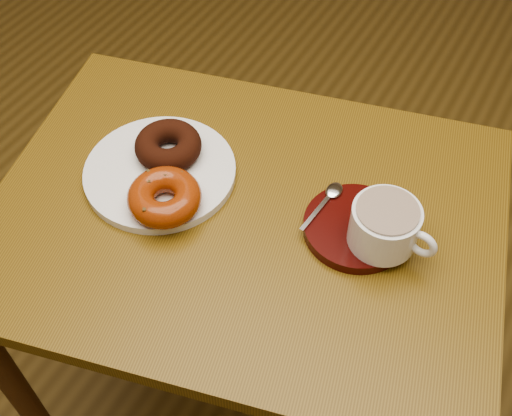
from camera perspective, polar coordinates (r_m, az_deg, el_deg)
The scene contains 8 objects.
ground at distance 1.61m, azimuth -3.01°, elevation -15.70°, with size 6.00×6.00×0.00m, color brown.
cafe_table at distance 1.06m, azimuth -0.94°, elevation -4.19°, with size 0.89×0.74×0.72m.
donut_plate at distance 1.02m, azimuth -8.52°, elevation 3.20°, with size 0.24×0.24×0.01m, color white.
donut_cinnamon at distance 1.02m, azimuth -7.81°, elevation 5.52°, with size 0.11×0.11×0.04m, color black.
donut_caramel at distance 0.95m, azimuth -8.14°, elevation 0.97°, with size 0.13×0.13×0.04m.
saucer at distance 0.95m, azimuth 8.90°, elevation -1.72°, with size 0.16×0.16×0.02m, color #350907.
coffee_cup at distance 0.91m, azimuth 11.44°, elevation -1.55°, with size 0.13×0.10×0.07m.
teaspoon at distance 0.97m, azimuth 6.65°, elevation 1.21°, with size 0.02×0.11×0.01m.
Camera 1 is at (0.38, -0.51, 1.48)m, focal length 45.00 mm.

